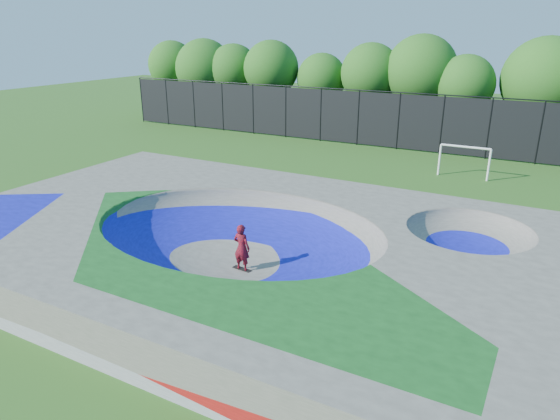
{
  "coord_description": "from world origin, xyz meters",
  "views": [
    {
      "loc": [
        9.31,
        -14.03,
        8.11
      ],
      "look_at": [
        0.16,
        3.0,
        1.1
      ],
      "focal_mm": 32.0,
      "sensor_mm": 36.0,
      "label": 1
    }
  ],
  "objects": [
    {
      "name": "ground",
      "position": [
        0.0,
        0.0,
        0.0
      ],
      "size": [
        120.0,
        120.0,
        0.0
      ],
      "primitive_type": "plane",
      "color": "#255216",
      "rests_on": "ground"
    },
    {
      "name": "skate_deck",
      "position": [
        0.0,
        0.0,
        0.75
      ],
      "size": [
        22.0,
        14.0,
        1.5
      ],
      "primitive_type": "cube",
      "color": "gray",
      "rests_on": "ground"
    },
    {
      "name": "skater",
      "position": [
        0.52,
        -0.53,
        0.87
      ],
      "size": [
        0.64,
        0.43,
        1.75
      ],
      "primitive_type": "imported",
      "rotation": [
        0.0,
        0.0,
        3.12
      ],
      "color": "red",
      "rests_on": "ground"
    },
    {
      "name": "skateboard",
      "position": [
        0.52,
        -0.53,
        0.03
      ],
      "size": [
        0.8,
        0.34,
        0.05
      ],
      "primitive_type": "cube",
      "rotation": [
        0.0,
        0.0,
        -0.15
      ],
      "color": "black",
      "rests_on": "ground"
    },
    {
      "name": "soccer_goal",
      "position": [
        5.42,
        15.57,
        1.3
      ],
      "size": [
        2.85,
        0.12,
        1.88
      ],
      "color": "white",
      "rests_on": "ground"
    },
    {
      "name": "fence",
      "position": [
        0.0,
        21.0,
        2.1
      ],
      "size": [
        48.09,
        0.09,
        4.04
      ],
      "color": "black",
      "rests_on": "ground"
    },
    {
      "name": "treeline",
      "position": [
        -0.81,
        25.55,
        4.84
      ],
      "size": [
        52.06,
        7.19,
        8.09
      ],
      "color": "#4C3426",
      "rests_on": "ground"
    }
  ]
}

